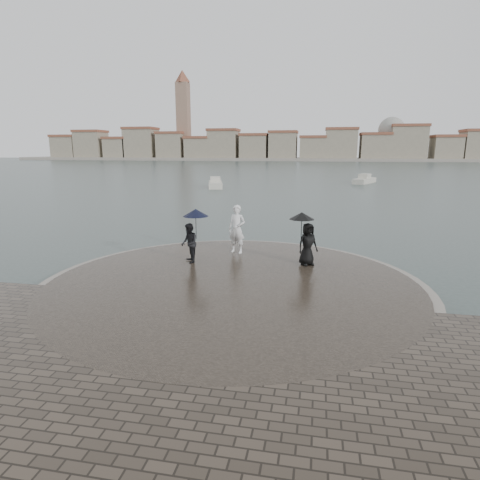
# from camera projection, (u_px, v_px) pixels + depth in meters

# --- Properties ---
(ground) EXTENTS (400.00, 400.00, 0.00)m
(ground) POSITION_uv_depth(u_px,v_px,m) (203.00, 341.00, 9.76)
(ground) COLOR #2B3835
(ground) RESTS_ON ground
(kerb_ring) EXTENTS (12.50, 12.50, 0.32)m
(kerb_ring) POSITION_uv_depth(u_px,v_px,m) (232.00, 287.00, 13.08)
(kerb_ring) COLOR gray
(kerb_ring) RESTS_ON ground
(quay_tip) EXTENTS (11.90, 11.90, 0.36)m
(quay_tip) POSITION_uv_depth(u_px,v_px,m) (232.00, 286.00, 13.07)
(quay_tip) COLOR #2D261E
(quay_tip) RESTS_ON ground
(statue) EXTENTS (0.82, 0.65, 1.99)m
(statue) POSITION_uv_depth(u_px,v_px,m) (237.00, 229.00, 16.44)
(statue) COLOR white
(statue) RESTS_ON quay_tip
(visitor_left) EXTENTS (1.16, 1.04, 2.04)m
(visitor_left) POSITION_uv_depth(u_px,v_px,m) (191.00, 234.00, 15.00)
(visitor_left) COLOR black
(visitor_left) RESTS_ON quay_tip
(visitor_right) EXTENTS (1.18, 0.99, 1.95)m
(visitor_right) POSITION_uv_depth(u_px,v_px,m) (306.00, 236.00, 14.71)
(visitor_right) COLOR black
(visitor_right) RESTS_ON quay_tip
(far_skyline) EXTENTS (260.00, 20.00, 37.00)m
(far_skyline) POSITION_uv_depth(u_px,v_px,m) (297.00, 147.00, 163.59)
(far_skyline) COLOR gray
(far_skyline) RESTS_ON ground
(boats) EXTENTS (21.97, 15.71, 1.50)m
(boats) POSITION_uv_depth(u_px,v_px,m) (294.00, 182.00, 52.12)
(boats) COLOR beige
(boats) RESTS_ON ground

